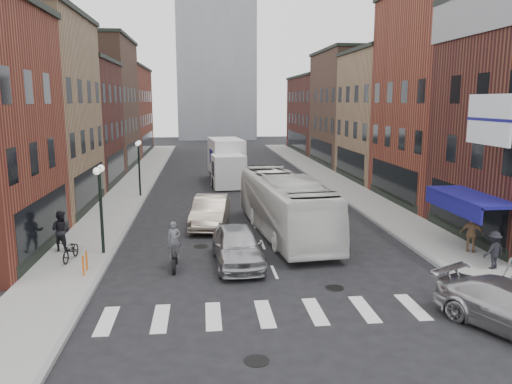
# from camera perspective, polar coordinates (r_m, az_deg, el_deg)

# --- Properties ---
(ground) EXTENTS (160.00, 160.00, 0.00)m
(ground) POSITION_cam_1_polar(r_m,az_deg,el_deg) (19.84, 2.53, -10.09)
(ground) COLOR black
(ground) RESTS_ON ground
(sidewalk_left) EXTENTS (3.00, 74.00, 0.15)m
(sidewalk_left) POSITION_cam_1_polar(r_m,az_deg,el_deg) (41.34, -13.94, 0.52)
(sidewalk_left) COLOR gray
(sidewalk_left) RESTS_ON ground
(sidewalk_right) EXTENTS (3.00, 74.00, 0.15)m
(sidewalk_right) POSITION_cam_1_polar(r_m,az_deg,el_deg) (42.49, 9.41, 0.95)
(sidewalk_right) COLOR gray
(sidewalk_right) RESTS_ON ground
(curb_left) EXTENTS (0.20, 74.00, 0.16)m
(curb_left) POSITION_cam_1_polar(r_m,az_deg,el_deg) (41.17, -11.87, 0.46)
(curb_left) COLOR gray
(curb_left) RESTS_ON ground
(curb_right) EXTENTS (0.20, 74.00, 0.16)m
(curb_right) POSITION_cam_1_polar(r_m,az_deg,el_deg) (42.13, 7.44, 0.81)
(curb_right) COLOR gray
(curb_right) RESTS_ON ground
(crosswalk_stripes) EXTENTS (12.00, 2.20, 0.01)m
(crosswalk_stripes) POSITION_cam_1_polar(r_m,az_deg,el_deg) (17.10, 4.09, -13.57)
(crosswalk_stripes) COLOR silver
(crosswalk_stripes) RESTS_ON ground
(bldg_left_mid_a) EXTENTS (10.30, 10.20, 12.30)m
(bldg_left_mid_a) POSITION_cam_1_polar(r_m,az_deg,el_deg) (34.58, -27.01, 7.96)
(bldg_left_mid_a) COLOR #957452
(bldg_left_mid_a) RESTS_ON ground
(bldg_left_mid_b) EXTENTS (10.30, 10.20, 10.30)m
(bldg_left_mid_b) POSITION_cam_1_polar(r_m,az_deg,el_deg) (44.11, -22.33, 7.29)
(bldg_left_mid_b) COLOR #441B18
(bldg_left_mid_b) RESTS_ON ground
(bldg_left_far_a) EXTENTS (10.30, 12.20, 13.30)m
(bldg_left_far_a) POSITION_cam_1_polar(r_m,az_deg,el_deg) (54.73, -19.27, 9.51)
(bldg_left_far_a) COLOR #523629
(bldg_left_far_a) RESTS_ON ground
(bldg_left_far_b) EXTENTS (10.30, 16.20, 11.30)m
(bldg_left_far_b) POSITION_cam_1_polar(r_m,az_deg,el_deg) (68.47, -16.59, 8.88)
(bldg_left_far_b) COLOR maroon
(bldg_left_far_b) RESTS_ON ground
(bldg_right_mid_a) EXTENTS (10.30, 10.20, 14.30)m
(bldg_right_mid_a) POSITION_cam_1_polar(r_m,az_deg,el_deg) (36.97, 23.06, 9.90)
(bldg_right_mid_a) COLOR maroon
(bldg_right_mid_a) RESTS_ON ground
(bldg_right_mid_b) EXTENTS (10.30, 10.20, 11.30)m
(bldg_right_mid_b) POSITION_cam_1_polar(r_m,az_deg,el_deg) (45.99, 16.84, 8.34)
(bldg_right_mid_b) COLOR #957452
(bldg_right_mid_b) RESTS_ON ground
(bldg_right_far_a) EXTENTS (10.30, 12.20, 12.30)m
(bldg_right_far_a) POSITION_cam_1_polar(r_m,az_deg,el_deg) (56.28, 12.48, 9.34)
(bldg_right_far_a) COLOR #523629
(bldg_right_far_a) RESTS_ON ground
(bldg_right_far_b) EXTENTS (10.30, 16.20, 10.30)m
(bldg_right_far_b) POSITION_cam_1_polar(r_m,az_deg,el_deg) (69.72, 8.76, 8.79)
(bldg_right_far_b) COLOR #441B18
(bldg_right_far_b) RESTS_ON ground
(awning_blue) EXTENTS (1.80, 5.00, 0.78)m
(awning_blue) POSITION_cam_1_polar(r_m,az_deg,el_deg) (24.35, 22.88, -0.64)
(awning_blue) COLOR navy
(awning_blue) RESTS_ON ground
(billboard_sign) EXTENTS (1.52, 3.00, 3.70)m
(billboard_sign) POSITION_cam_1_polar(r_m,az_deg,el_deg) (22.08, 25.26, 7.32)
(billboard_sign) COLOR black
(billboard_sign) RESTS_ON ground
(distant_tower) EXTENTS (14.00, 14.00, 50.00)m
(distant_tower) POSITION_cam_1_polar(r_m,az_deg,el_deg) (98.09, -4.72, 20.96)
(distant_tower) COLOR #9399A0
(distant_tower) RESTS_ON ground
(streetlamp_near) EXTENTS (0.32, 1.22, 4.11)m
(streetlamp_near) POSITION_cam_1_polar(r_m,az_deg,el_deg) (23.18, -17.38, -0.10)
(streetlamp_near) COLOR black
(streetlamp_near) RESTS_ON ground
(streetlamp_far) EXTENTS (0.32, 1.22, 4.11)m
(streetlamp_far) POSITION_cam_1_polar(r_m,az_deg,el_deg) (36.87, -13.25, 3.84)
(streetlamp_far) COLOR black
(streetlamp_far) RESTS_ON ground
(bike_rack) EXTENTS (0.08, 0.68, 0.80)m
(bike_rack) POSITION_cam_1_polar(r_m,az_deg,el_deg) (21.22, -18.96, -7.72)
(bike_rack) COLOR #D8590C
(bike_rack) RESTS_ON sidewalk_left
(box_truck) EXTENTS (3.12, 8.69, 3.69)m
(box_truck) POSITION_cam_1_polar(r_m,az_deg,el_deg) (42.48, -3.37, 3.45)
(box_truck) COLOR white
(box_truck) RESTS_ON ground
(motorcycle_rider) EXTENTS (0.58, 2.00, 2.03)m
(motorcycle_rider) POSITION_cam_1_polar(r_m,az_deg,el_deg) (21.13, -9.32, -6.22)
(motorcycle_rider) COLOR black
(motorcycle_rider) RESTS_ON ground
(transit_bus) EXTENTS (3.76, 11.55, 3.16)m
(transit_bus) POSITION_cam_1_polar(r_m,az_deg,el_deg) (26.13, 3.28, -1.47)
(transit_bus) COLOR silver
(transit_bus) RESTS_ON ground
(sedan_left_near) EXTENTS (2.20, 4.99, 1.67)m
(sedan_left_near) POSITION_cam_1_polar(r_m,az_deg,el_deg) (21.46, -2.15, -6.14)
(sedan_left_near) COLOR #A8A8AD
(sedan_left_near) RESTS_ON ground
(sedan_left_far) EXTENTS (2.48, 5.38, 1.71)m
(sedan_left_far) POSITION_cam_1_polar(r_m,az_deg,el_deg) (27.93, -5.21, -2.24)
(sedan_left_far) COLOR #B6A793
(sedan_left_far) RESTS_ON ground
(parked_bicycle) EXTENTS (0.79, 1.76, 0.89)m
(parked_bicycle) POSITION_cam_1_polar(r_m,az_deg,el_deg) (23.04, -20.39, -6.26)
(parked_bicycle) COLOR black
(parked_bicycle) RESTS_ON sidewalk_left
(ped_left_solo) EXTENTS (1.04, 0.80, 1.88)m
(ped_left_solo) POSITION_cam_1_polar(r_m,az_deg,el_deg) (24.56, -21.40, -4.13)
(ped_left_solo) COLOR black
(ped_left_solo) RESTS_ON sidewalk_left
(ped_right_a) EXTENTS (1.12, 0.82, 1.57)m
(ped_right_a) POSITION_cam_1_polar(r_m,az_deg,el_deg) (22.69, 25.52, -6.00)
(ped_right_a) COLOR black
(ped_right_a) RESTS_ON sidewalk_right
(ped_right_b) EXTENTS (1.12, 0.97, 1.72)m
(ped_right_b) POSITION_cam_1_polar(r_m,az_deg,el_deg) (24.65, 23.44, -4.41)
(ped_right_b) COLOR #896646
(ped_right_b) RESTS_ON sidewalk_right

